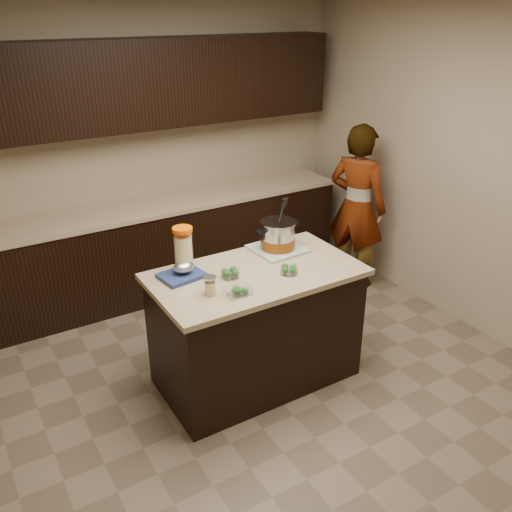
% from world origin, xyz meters
% --- Properties ---
extents(ground_plane, '(4.00, 4.00, 0.00)m').
position_xyz_m(ground_plane, '(0.00, 0.00, 0.00)').
color(ground_plane, brown).
rests_on(ground_plane, ground).
extents(room_shell, '(4.04, 4.04, 2.72)m').
position_xyz_m(room_shell, '(0.00, 0.00, 1.71)').
color(room_shell, tan).
rests_on(room_shell, ground).
extents(back_cabinets, '(3.60, 0.63, 2.33)m').
position_xyz_m(back_cabinets, '(0.00, 1.74, 0.94)').
color(back_cabinets, black).
rests_on(back_cabinets, ground).
extents(island, '(1.46, 0.81, 0.90)m').
position_xyz_m(island, '(0.00, 0.00, 0.45)').
color(island, black).
rests_on(island, ground).
extents(dish_towel, '(0.38, 0.38, 0.02)m').
position_xyz_m(dish_towel, '(0.33, 0.23, 0.91)').
color(dish_towel, '#5B8761').
rests_on(dish_towel, island).
extents(stock_pot, '(0.38, 0.29, 0.38)m').
position_xyz_m(stock_pot, '(0.33, 0.22, 1.01)').
color(stock_pot, '#B7B7BC').
rests_on(stock_pot, dish_towel).
extents(lemonade_pitcher, '(0.17, 0.17, 0.33)m').
position_xyz_m(lemonade_pitcher, '(-0.43, 0.24, 1.05)').
color(lemonade_pitcher, '#DECF88').
rests_on(lemonade_pitcher, island).
extents(mason_jar, '(0.10, 0.10, 0.13)m').
position_xyz_m(mason_jar, '(-0.42, -0.12, 0.96)').
color(mason_jar, '#DECF88').
rests_on(mason_jar, island).
extents(broccoli_tub_left, '(0.16, 0.16, 0.06)m').
position_xyz_m(broccoli_tub_left, '(-0.19, 0.02, 0.93)').
color(broccoli_tub_left, silver).
rests_on(broccoli_tub_left, island).
extents(broccoli_tub_right, '(0.14, 0.14, 0.06)m').
position_xyz_m(broccoli_tub_right, '(0.18, -0.14, 0.93)').
color(broccoli_tub_right, silver).
rests_on(broccoli_tub_right, island).
extents(broccoli_tub_rect, '(0.16, 0.12, 0.06)m').
position_xyz_m(broccoli_tub_rect, '(-0.27, -0.22, 0.93)').
color(broccoli_tub_rect, silver).
rests_on(broccoli_tub_rect, island).
extents(blue_tray, '(0.31, 0.26, 0.11)m').
position_xyz_m(blue_tray, '(-0.47, 0.19, 0.94)').
color(blue_tray, navy).
rests_on(blue_tray, island).
extents(person, '(0.58, 0.69, 1.61)m').
position_xyz_m(person, '(1.64, 0.84, 0.80)').
color(person, gray).
rests_on(person, ground).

